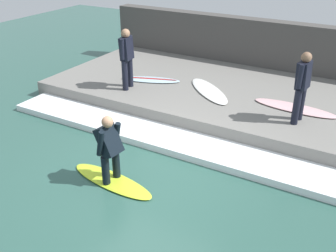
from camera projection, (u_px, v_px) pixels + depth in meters
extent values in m
plane|color=#2D564C|center=(147.00, 175.00, 7.74)|extent=(28.00, 28.00, 0.00)
cube|color=slate|center=(226.00, 96.00, 10.77)|extent=(4.40, 9.73, 0.44)
cube|color=#474442|center=(257.00, 49.00, 12.35)|extent=(0.50, 10.22, 1.85)
cube|color=white|center=(179.00, 142.00, 8.74)|extent=(1.02, 9.25, 0.16)
ellipsoid|color=#BFE02D|center=(112.00, 181.00, 7.50)|extent=(0.72, 1.95, 0.06)
cylinder|color=black|center=(116.00, 164.00, 7.45)|extent=(0.15, 0.15, 0.57)
cylinder|color=black|center=(106.00, 170.00, 7.25)|extent=(0.15, 0.15, 0.57)
cube|color=black|center=(109.00, 141.00, 7.10)|extent=(0.41, 0.47, 0.60)
sphere|color=#A87A5B|center=(107.00, 122.00, 6.93)|extent=(0.21, 0.21, 0.21)
cylinder|color=black|center=(117.00, 135.00, 7.23)|extent=(0.11, 0.20, 0.51)
cylinder|color=black|center=(100.00, 144.00, 6.93)|extent=(0.11, 0.20, 0.51)
cylinder|color=black|center=(130.00, 72.00, 10.66)|extent=(0.16, 0.16, 0.81)
cylinder|color=black|center=(125.00, 76.00, 10.42)|extent=(0.16, 0.16, 0.81)
cube|color=black|center=(126.00, 48.00, 10.22)|extent=(0.41, 0.31, 0.60)
sphere|color=#A87A5B|center=(126.00, 33.00, 10.04)|extent=(0.23, 0.23, 0.23)
cylinder|color=black|center=(130.00, 45.00, 10.39)|extent=(0.11, 0.12, 0.52)
cylinder|color=black|center=(122.00, 49.00, 10.03)|extent=(0.11, 0.12, 0.52)
ellipsoid|color=silver|center=(151.00, 80.00, 11.22)|extent=(1.03, 1.76, 0.06)
ellipsoid|color=#B21E1E|center=(151.00, 78.00, 11.21)|extent=(0.61, 1.49, 0.01)
cylinder|color=black|center=(301.00, 103.00, 8.80)|extent=(0.16, 0.16, 0.80)
cylinder|color=black|center=(296.00, 107.00, 8.59)|extent=(0.16, 0.16, 0.80)
cube|color=black|center=(304.00, 75.00, 8.38)|extent=(0.40, 0.29, 0.60)
sphere|color=#846047|center=(306.00, 57.00, 8.20)|extent=(0.22, 0.22, 0.22)
cylinder|color=black|center=(307.00, 71.00, 8.52)|extent=(0.11, 0.12, 0.52)
cylinder|color=black|center=(300.00, 76.00, 8.21)|extent=(0.11, 0.12, 0.52)
ellipsoid|color=beige|center=(295.00, 108.00, 9.46)|extent=(0.66, 2.03, 0.06)
ellipsoid|color=white|center=(209.00, 91.00, 10.46)|extent=(1.76, 1.85, 0.06)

